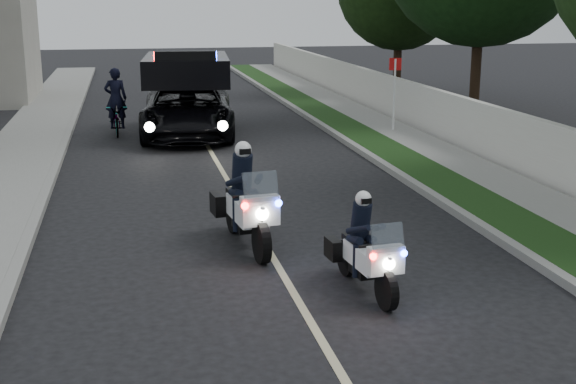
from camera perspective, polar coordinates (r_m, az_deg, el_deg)
The scene contains 16 objects.
ground at distance 9.61m, azimuth 3.13°, elevation -11.96°, with size 120.00×120.00×0.00m, color black.
curb_right at distance 19.84m, azimuth 7.13°, elevation 1.97°, with size 0.20×60.00×0.15m, color gray.
grass_verge at distance 20.07m, azimuth 9.02°, elevation 2.06°, with size 1.20×60.00×0.16m, color #193814.
sidewalk_right at distance 20.57m, azimuth 12.41°, elevation 2.19°, with size 1.40×60.00×0.16m, color gray.
property_wall at distance 20.87m, azimuth 15.02°, elevation 4.09°, with size 0.22×60.00×1.50m, color beige.
curb_left at distance 18.87m, azimuth -17.14°, elevation 0.82°, with size 0.20×60.00×0.15m, color gray.
sidewalk_left at distance 19.01m, azimuth -20.44°, elevation 0.65°, with size 2.00×60.00×0.16m, color gray.
lane_marking at distance 18.94m, azimuth -4.70°, elevation 1.23°, with size 0.12×50.00×0.01m, color #BFB78C.
police_moto_left at distance 13.57m, azimuth -3.07°, elevation -4.01°, with size 0.76×2.17×1.85m, color white, non-canonical shape.
police_moto_right at distance 11.60m, azimuth 5.67°, elevation -7.28°, with size 0.62×1.77×1.51m, color white, non-canonical shape.
police_suv at distance 24.61m, azimuth -7.37°, elevation 4.16°, with size 2.77×5.98×2.91m, color black.
bicycle at distance 25.18m, azimuth -12.48°, elevation 4.16°, with size 0.64×1.83×0.96m, color black.
cyclist at distance 25.18m, azimuth -12.48°, elevation 4.16°, with size 0.69×0.46×1.92m, color black.
sign_post at distance 24.84m, azimuth 7.77°, elevation 4.24°, with size 0.39×0.39×2.49m, color #B9140D, non-canonical shape.
tree_right_d at distance 28.67m, azimuth 13.51°, elevation 5.30°, with size 7.03×7.03×11.72m, color #153612, non-canonical shape.
tree_right_e at distance 35.19m, azimuth 8.01°, elevation 7.13°, with size 5.46×5.46×9.10m, color black, non-canonical shape.
Camera 1 is at (-2.28, -8.32, 4.23)m, focal length 48.09 mm.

